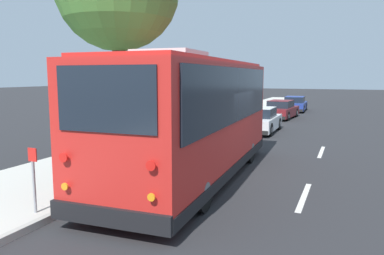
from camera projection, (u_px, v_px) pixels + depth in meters
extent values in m
plane|color=#28282B|center=(222.00, 172.00, 11.63)|extent=(160.00, 160.00, 0.00)
cube|color=beige|center=(112.00, 159.00, 13.19)|extent=(80.00, 3.95, 0.15)
cube|color=#AAA69D|center=(164.00, 164.00, 12.40)|extent=(80.00, 0.14, 0.15)
cube|color=red|center=(193.00, 118.00, 10.71)|extent=(8.91, 2.87, 3.06)
cube|color=black|center=(193.00, 165.00, 10.90)|extent=(8.96, 2.92, 0.28)
cube|color=black|center=(193.00, 94.00, 10.62)|extent=(8.20, 2.93, 1.47)
cube|color=black|center=(232.00, 89.00, 14.73)|extent=(0.13, 2.18, 1.55)
cube|color=black|center=(105.00, 99.00, 6.49)|extent=(0.12, 2.00, 1.18)
cube|color=black|center=(232.00, 71.00, 14.64)|extent=(0.12, 1.79, 0.22)
cube|color=red|center=(193.00, 62.00, 10.50)|extent=(8.36, 2.62, 0.10)
cube|color=silver|center=(171.00, 55.00, 9.02)|extent=(1.68, 1.48, 0.20)
cube|color=black|center=(231.00, 140.00, 15.03)|extent=(0.21, 2.51, 0.36)
cube|color=black|center=(108.00, 217.00, 6.76)|extent=(0.21, 2.51, 0.36)
cylinder|color=red|center=(63.00, 158.00, 6.89)|extent=(0.04, 0.18, 0.18)
cylinder|color=orange|center=(65.00, 187.00, 6.96)|extent=(0.04, 0.14, 0.14)
cylinder|color=red|center=(151.00, 166.00, 6.27)|extent=(0.04, 0.18, 0.18)
cylinder|color=orange|center=(151.00, 197.00, 6.35)|extent=(0.04, 0.14, 0.14)
cube|color=white|center=(212.00, 134.00, 15.34)|extent=(0.05, 0.32, 0.18)
cube|color=white|center=(252.00, 136.00, 14.76)|extent=(0.05, 0.32, 0.18)
cube|color=black|center=(196.00, 81.00, 14.90)|extent=(0.06, 0.10, 0.24)
cylinder|color=black|center=(190.00, 145.00, 13.69)|extent=(0.95, 0.34, 0.93)
cylinder|color=slate|center=(190.00, 145.00, 13.69)|extent=(0.43, 0.34, 0.42)
cylinder|color=black|center=(248.00, 149.00, 12.94)|extent=(0.95, 0.34, 0.93)
cylinder|color=slate|center=(248.00, 149.00, 12.94)|extent=(0.43, 0.34, 0.42)
cylinder|color=black|center=(115.00, 181.00, 8.97)|extent=(0.95, 0.34, 0.93)
cylinder|color=slate|center=(115.00, 181.00, 8.97)|extent=(0.43, 0.34, 0.42)
cylinder|color=black|center=(201.00, 191.00, 8.22)|extent=(0.95, 0.34, 0.93)
cylinder|color=slate|center=(201.00, 191.00, 8.22)|extent=(0.43, 0.34, 0.42)
cube|color=silver|center=(260.00, 123.00, 19.96)|extent=(4.01, 1.76, 0.65)
cube|color=black|center=(260.00, 112.00, 19.79)|extent=(1.91, 1.50, 0.48)
cube|color=silver|center=(260.00, 108.00, 19.75)|extent=(1.83, 1.46, 0.05)
cube|color=black|center=(267.00, 123.00, 21.84)|extent=(0.10, 1.66, 0.20)
cube|color=black|center=(251.00, 132.00, 18.14)|extent=(0.10, 1.66, 0.20)
cylinder|color=black|center=(251.00, 122.00, 21.43)|extent=(0.67, 0.21, 0.67)
cylinder|color=slate|center=(251.00, 122.00, 21.43)|extent=(0.30, 0.22, 0.30)
cylinder|color=black|center=(278.00, 124.00, 20.84)|extent=(0.67, 0.21, 0.67)
cylinder|color=slate|center=(278.00, 124.00, 20.84)|extent=(0.30, 0.22, 0.30)
cylinder|color=black|center=(239.00, 128.00, 19.12)|extent=(0.67, 0.21, 0.67)
cylinder|color=slate|center=(239.00, 128.00, 19.12)|extent=(0.30, 0.22, 0.30)
cylinder|color=black|center=(270.00, 130.00, 18.53)|extent=(0.67, 0.21, 0.67)
cylinder|color=slate|center=(270.00, 130.00, 18.53)|extent=(0.30, 0.22, 0.30)
cube|color=maroon|center=(281.00, 112.00, 26.48)|extent=(4.30, 2.03, 0.62)
cube|color=black|center=(281.00, 104.00, 26.31)|extent=(2.09, 1.62, 0.48)
cube|color=maroon|center=(281.00, 101.00, 26.28)|extent=(2.00, 1.58, 0.05)
cube|color=black|center=(288.00, 112.00, 28.37)|extent=(0.21, 1.66, 0.20)
cube|color=black|center=(273.00, 118.00, 24.65)|extent=(0.21, 1.66, 0.20)
cylinder|color=black|center=(275.00, 112.00, 28.02)|extent=(0.64, 0.25, 0.62)
cylinder|color=slate|center=(275.00, 112.00, 28.02)|extent=(0.30, 0.24, 0.28)
cylinder|color=black|center=(296.00, 113.00, 27.31)|extent=(0.64, 0.25, 0.62)
cylinder|color=slate|center=(296.00, 113.00, 27.31)|extent=(0.30, 0.24, 0.28)
cylinder|color=black|center=(265.00, 115.00, 25.70)|extent=(0.64, 0.25, 0.62)
cylinder|color=slate|center=(265.00, 115.00, 25.70)|extent=(0.30, 0.24, 0.28)
cylinder|color=black|center=(288.00, 116.00, 24.99)|extent=(0.64, 0.25, 0.62)
cylinder|color=slate|center=(288.00, 116.00, 24.99)|extent=(0.30, 0.24, 0.28)
cube|color=navy|center=(295.00, 106.00, 31.88)|extent=(4.29, 1.88, 0.60)
cube|color=black|center=(295.00, 100.00, 31.71)|extent=(2.05, 1.57, 0.48)
cube|color=navy|center=(295.00, 97.00, 31.67)|extent=(1.97, 1.53, 0.05)
cube|color=black|center=(297.00, 106.00, 33.89)|extent=(0.13, 1.70, 0.20)
cube|color=black|center=(292.00, 110.00, 29.93)|extent=(0.13, 1.70, 0.20)
cylinder|color=black|center=(287.00, 106.00, 33.43)|extent=(0.61, 0.22, 0.60)
cylinder|color=slate|center=(287.00, 106.00, 33.43)|extent=(0.28, 0.23, 0.27)
cylinder|color=black|center=(306.00, 107.00, 32.86)|extent=(0.61, 0.22, 0.60)
cylinder|color=slate|center=(306.00, 107.00, 32.86)|extent=(0.28, 0.23, 0.27)
cylinder|color=black|center=(283.00, 109.00, 30.95)|extent=(0.61, 0.22, 0.60)
cylinder|color=slate|center=(283.00, 109.00, 30.95)|extent=(0.28, 0.23, 0.27)
cylinder|color=black|center=(303.00, 109.00, 30.38)|extent=(0.61, 0.22, 0.60)
cylinder|color=slate|center=(303.00, 109.00, 30.38)|extent=(0.28, 0.23, 0.27)
cylinder|color=brown|center=(120.00, 100.00, 11.78)|extent=(0.41, 0.41, 4.14)
cylinder|color=gray|center=(34.00, 187.00, 7.72)|extent=(0.06, 0.06, 1.09)
cube|color=red|center=(32.00, 155.00, 7.63)|extent=(0.02, 0.22, 0.28)
cylinder|color=gray|center=(94.00, 168.00, 9.50)|extent=(0.06, 0.06, 1.00)
cube|color=red|center=(93.00, 143.00, 9.41)|extent=(0.02, 0.22, 0.28)
cylinder|color=#99999E|center=(216.00, 127.00, 18.29)|extent=(0.22, 0.22, 0.65)
sphere|color=#99999E|center=(216.00, 120.00, 18.24)|extent=(0.20, 0.20, 0.20)
cube|color=silver|center=(304.00, 197.00, 9.28)|extent=(2.40, 0.14, 0.01)
cube|color=silver|center=(321.00, 152.00, 14.75)|extent=(2.40, 0.14, 0.01)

